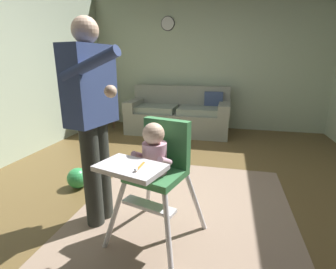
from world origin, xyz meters
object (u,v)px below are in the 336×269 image
(high_chair, at_px, (156,161))
(wall_clock, at_px, (168,24))
(couch, at_px, (179,115))
(adult_standing, at_px, (93,115))
(side_table, at_px, (101,111))
(toy_ball, at_px, (78,178))
(sippy_cup, at_px, (102,101))

(high_chair, height_order, wall_clock, wall_clock)
(couch, xyz_separation_m, high_chair, (0.44, -3.06, 0.30))
(couch, xyz_separation_m, adult_standing, (-0.09, -2.95, 0.58))
(couch, bearing_deg, wall_clock, -144.84)
(adult_standing, height_order, side_table, adult_standing)
(high_chair, xyz_separation_m, wall_clock, (-0.78, 3.54, 1.39))
(couch, relative_size, side_table, 3.65)
(toy_ball, relative_size, sippy_cup, 2.19)
(high_chair, bearing_deg, toy_ball, -102.88)
(side_table, bearing_deg, wall_clock, 30.75)
(high_chair, height_order, side_table, high_chair)
(couch, height_order, sippy_cup, couch)
(side_table, bearing_deg, adult_standing, -62.54)
(adult_standing, xyz_separation_m, sippy_cup, (-1.39, 2.73, -0.34))
(high_chair, height_order, sippy_cup, high_chair)
(wall_clock, bearing_deg, adult_standing, -85.91)
(adult_standing, distance_m, wall_clock, 3.61)
(wall_clock, bearing_deg, toy_ball, -95.30)
(couch, distance_m, high_chair, 3.11)
(toy_ball, height_order, side_table, side_table)
(couch, bearing_deg, sippy_cup, -81.48)
(high_chair, bearing_deg, adult_standing, -85.68)
(sippy_cup, xyz_separation_m, wall_clock, (1.14, 0.70, 1.45))
(sippy_cup, bearing_deg, wall_clock, 31.44)
(couch, xyz_separation_m, wall_clock, (-0.34, 0.48, 1.69))
(side_table, relative_size, sippy_cup, 5.20)
(couch, height_order, adult_standing, adult_standing)
(high_chair, xyz_separation_m, sippy_cup, (-1.92, 2.84, -0.06))
(side_table, xyz_separation_m, wall_clock, (1.17, 0.70, 1.64))
(high_chair, height_order, toy_ball, high_chair)
(toy_ball, bearing_deg, side_table, 111.66)
(toy_ball, bearing_deg, adult_standing, -41.94)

